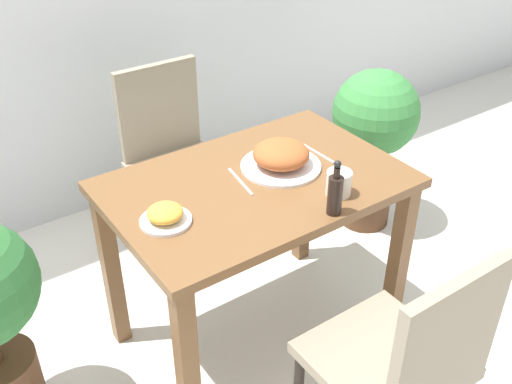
% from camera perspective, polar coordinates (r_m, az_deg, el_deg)
% --- Properties ---
extents(ground_plane, '(16.00, 16.00, 0.00)m').
position_cam_1_polar(ground_plane, '(2.58, -0.00, -13.18)').
color(ground_plane, silver).
extents(dining_table, '(1.04, 0.70, 0.75)m').
position_cam_1_polar(dining_table, '(2.18, -0.00, -1.64)').
color(dining_table, brown).
rests_on(dining_table, ground_plane).
extents(chair_near, '(0.42, 0.42, 0.90)m').
position_cam_1_polar(chair_near, '(1.85, 14.12, -15.31)').
color(chair_near, gray).
rests_on(chair_near, ground_plane).
extents(chair_far, '(0.42, 0.42, 0.90)m').
position_cam_1_polar(chair_far, '(2.81, -7.91, 3.83)').
color(chair_far, gray).
rests_on(chair_far, ground_plane).
extents(food_plate, '(0.29, 0.29, 0.10)m').
position_cam_1_polar(food_plate, '(2.16, 2.40, 3.38)').
color(food_plate, white).
rests_on(food_plate, dining_table).
extents(side_plate, '(0.17, 0.17, 0.06)m').
position_cam_1_polar(side_plate, '(1.90, -8.64, -2.22)').
color(side_plate, white).
rests_on(side_plate, dining_table).
extents(drink_cup, '(0.09, 0.09, 0.09)m').
position_cam_1_polar(drink_cup, '(2.03, 7.90, 0.84)').
color(drink_cup, silver).
rests_on(drink_cup, dining_table).
extents(sauce_bottle, '(0.05, 0.05, 0.19)m').
position_cam_1_polar(sauce_bottle, '(1.92, 7.54, -0.11)').
color(sauce_bottle, black).
rests_on(sauce_bottle, dining_table).
extents(fork_utensil, '(0.04, 0.19, 0.00)m').
position_cam_1_polar(fork_utensil, '(2.10, -1.50, 1.01)').
color(fork_utensil, silver).
rests_on(fork_utensil, dining_table).
extents(spoon_utensil, '(0.01, 0.18, 0.00)m').
position_cam_1_polar(spoon_utensil, '(2.28, 5.94, 3.68)').
color(spoon_utensil, silver).
rests_on(spoon_utensil, dining_table).
extents(potted_plant_right, '(0.42, 0.42, 0.84)m').
position_cam_1_polar(potted_plant_right, '(2.99, 11.14, 5.70)').
color(potted_plant_right, '#51331E').
rests_on(potted_plant_right, ground_plane).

